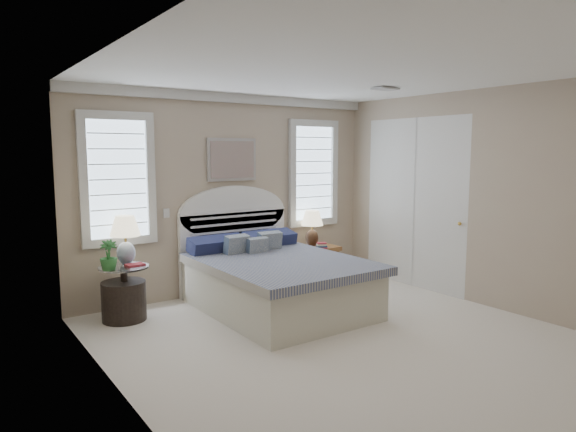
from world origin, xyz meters
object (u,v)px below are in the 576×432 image
at_px(side_table_left, 125,287).
at_px(nightstand_right, 321,256).
at_px(lamp_right, 312,224).
at_px(lamp_left, 125,234).
at_px(bed, 273,277).
at_px(floor_pot, 124,301).

relative_size(side_table_left, nightstand_right, 1.19).
bearing_deg(lamp_right, lamp_left, -178.03).
height_order(side_table_left, nightstand_right, side_table_left).
xyz_separation_m(bed, nightstand_right, (1.30, 0.69, 0.00)).
bearing_deg(nightstand_right, floor_pot, -178.01).
bearing_deg(bed, lamp_right, 33.38).
relative_size(bed, lamp_left, 3.99).
relative_size(bed, nightstand_right, 4.29).
distance_m(side_table_left, lamp_right, 2.92).
xyz_separation_m(bed, lamp_left, (-1.58, 0.71, 0.59)).
height_order(nightstand_right, lamp_right, lamp_right).
bearing_deg(floor_pot, lamp_left, 55.89).
xyz_separation_m(lamp_left, lamp_right, (2.81, 0.10, -0.12)).
bearing_deg(side_table_left, lamp_right, 4.31).
height_order(bed, nightstand_right, bed).
bearing_deg(floor_pot, nightstand_right, 1.99).
height_order(bed, side_table_left, bed).
bearing_deg(floor_pot, side_table_left, 13.31).
relative_size(bed, lamp_right, 4.25).
bearing_deg(lamp_left, lamp_right, 1.97).
relative_size(bed, side_table_left, 3.61).
xyz_separation_m(nightstand_right, lamp_right, (-0.07, 0.12, 0.47)).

